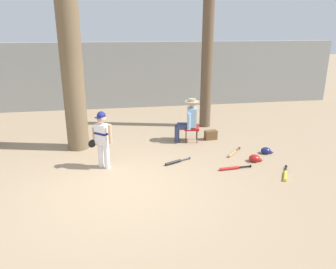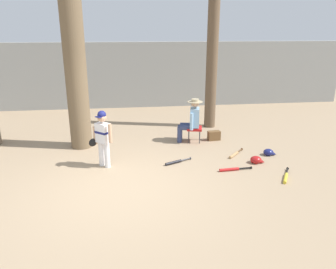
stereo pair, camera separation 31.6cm
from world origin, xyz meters
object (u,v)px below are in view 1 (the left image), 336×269
Objects in this scene: tree_behind_spectator at (207,56)px; batting_helmet_red at (255,158)px; bat_red_barrel at (232,168)px; seated_spectator at (188,119)px; bat_wood_tan at (233,153)px; handbag_beside_stool at (211,135)px; folding_stool at (192,129)px; bat_yellow_trainer at (285,175)px; batting_helmet_navy at (266,151)px; tree_near_player at (71,63)px; young_ballplayer at (102,136)px; bat_black_composite at (175,162)px.

batting_helmet_red is at bearing -83.58° from tree_behind_spectator.
tree_behind_spectator is at bearing 84.17° from bat_red_barrel.
seated_spectator is at bearing -122.80° from tree_behind_spectator.
batting_helmet_red is at bearing -57.02° from bat_wood_tan.
bat_wood_tan is at bearing -53.16° from seated_spectator.
bat_wood_tan is at bearing 67.85° from bat_red_barrel.
bat_red_barrel is at bearing -93.94° from handbag_beside_stool.
seated_spectator is at bearing 167.66° from folding_stool.
bat_yellow_trainer is 2.33× the size of batting_helmet_navy.
folding_stool reaches higher than batting_helmet_navy.
tree_behind_spectator reaches higher than bat_red_barrel.
batting_helmet_navy is at bearing -14.81° from tree_near_player.
folding_stool is 0.84× the size of bat_wood_tan.
young_ballplayer is 1.72× the size of bat_red_barrel.
tree_near_player is 11.07× the size of folding_stool.
bat_black_composite and bat_yellow_trainer have the same top height.
tree_near_player is 15.50× the size of handbag_beside_stool.
bat_black_composite is (-1.18, 0.56, 0.00)m from bat_red_barrel.
folding_stool is at bearing 62.96° from bat_black_composite.
tree_behind_spectator is 3.74m from batting_helmet_red.
bat_wood_tan is (0.35, 0.87, 0.00)m from bat_red_barrel.
batting_helmet_red reaches higher than bat_red_barrel.
tree_behind_spectator is at bearing 41.50° from young_ballplayer.
bat_red_barrel is 0.78m from batting_helmet_red.
folding_stool is at bearing 0.22° from tree_near_player.
young_ballplayer is at bearing 167.77° from bat_red_barrel.
bat_black_composite is 2.26× the size of batting_helmet_navy.
seated_spectator is (2.95, 0.03, -1.56)m from tree_near_player.
tree_behind_spectator reaches higher than young_ballplayer.
bat_red_barrel is at bearing -25.60° from bat_black_composite.
handbag_beside_stool is (0.58, 0.05, -0.23)m from folding_stool.
young_ballplayer is 3.58m from batting_helmet_red.
folding_stool is at bearing -174.97° from handbag_beside_stool.
folding_stool is 0.63× the size of bat_red_barrel.
tree_near_player is 2.13m from young_ballplayer.
seated_spectator reaches higher than bat_wood_tan.
young_ballplayer reaches higher than folding_stool.
tree_near_player is at bearing -179.36° from seated_spectator.
bat_black_composite is 2.44m from bat_yellow_trainer.
batting_helmet_red is at bearing -21.79° from tree_near_player.
folding_stool is (3.04, 0.01, -1.84)m from tree_near_player.
bat_yellow_trainer is at bearing -65.03° from bat_wood_tan.
batting_helmet_red is at bearing -4.24° from young_ballplayer.
handbag_beside_stool is 2.09m from bat_red_barrel.
bat_wood_tan is 0.62m from batting_helmet_red.
bat_yellow_trainer is at bearing -80.54° from tree_behind_spectator.
seated_spectator is at bearing 126.84° from bat_wood_tan.
handbag_beside_stool is at bearing 48.87° from bat_black_composite.
bat_wood_tan is at bearing 4.69° from young_ballplayer.
seated_spectator is 2.20m from bat_red_barrel.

